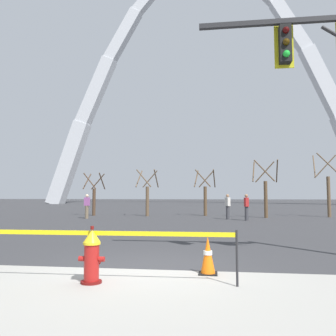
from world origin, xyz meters
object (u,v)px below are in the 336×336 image
(monument_arch, at_px, (204,90))
(pedestrian_walking_right, at_px, (228,206))
(traffic_cone_by_hydrant, at_px, (208,256))
(pedestrian_walking_left, at_px, (246,207))
(fire_hydrant, at_px, (92,256))
(pedestrian_standing_center, at_px, (87,206))

(monument_arch, bearing_deg, pedestrian_walking_right, -86.34)
(traffic_cone_by_hydrant, height_order, pedestrian_walking_left, pedestrian_walking_left)
(fire_hydrant, bearing_deg, traffic_cone_by_hydrant, 25.54)
(fire_hydrant, height_order, pedestrian_walking_left, pedestrian_walking_left)
(traffic_cone_by_hydrant, xyz_separation_m, pedestrian_walking_left, (2.07, 14.52, 0.46))
(fire_hydrant, bearing_deg, pedestrian_walking_left, 75.28)
(pedestrian_standing_center, distance_m, pedestrian_walking_right, 9.15)
(traffic_cone_by_hydrant, bearing_deg, pedestrian_standing_center, 118.52)
(monument_arch, distance_m, pedestrian_walking_right, 40.00)
(monument_arch, distance_m, pedestrian_standing_center, 40.88)
(monument_arch, distance_m, pedestrian_walking_left, 40.87)
(pedestrian_walking_left, bearing_deg, fire_hydrant, -104.72)
(pedestrian_walking_right, bearing_deg, pedestrian_walking_left, -39.77)
(monument_arch, bearing_deg, fire_hydrant, -90.79)
(fire_hydrant, xyz_separation_m, pedestrian_walking_left, (4.07, 15.47, 0.35))
(pedestrian_walking_left, relative_size, pedestrian_walking_right, 1.00)
(fire_hydrant, height_order, pedestrian_walking_right, pedestrian_walking_right)
(fire_hydrant, xyz_separation_m, pedestrian_walking_right, (2.98, 16.38, 0.35))
(monument_arch, height_order, pedestrian_walking_right, monument_arch)
(traffic_cone_by_hydrant, bearing_deg, fire_hydrant, -154.46)
(pedestrian_walking_left, distance_m, pedestrian_walking_right, 1.41)
(monument_arch, relative_size, pedestrian_standing_center, 34.65)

